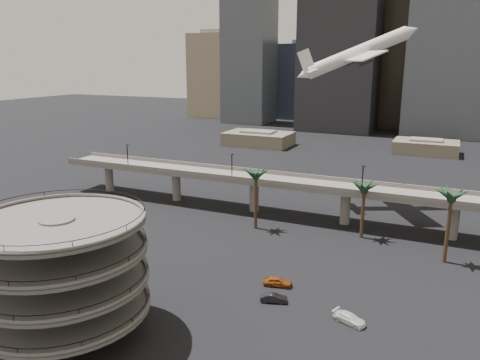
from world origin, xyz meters
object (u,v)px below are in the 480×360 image
at_px(car_a, 278,281).
at_px(car_b, 274,298).
at_px(parking_ramp, 61,266).
at_px(airborne_jet, 357,54).
at_px(overpass, 298,187).
at_px(car_c, 349,318).

distance_m(car_a, car_b, 5.31).
height_order(parking_ramp, airborne_jet, airborne_jet).
xyz_separation_m(overpass, airborne_jet, (8.01, 18.18, 29.75)).
distance_m(overpass, car_b, 41.11).
bearing_deg(parking_ramp, car_c, 28.68).
relative_size(parking_ramp, car_b, 5.46).
distance_m(overpass, car_a, 35.86).
height_order(parking_ramp, car_a, parking_ramp).
distance_m(airborne_jet, car_a, 63.90).
bearing_deg(parking_ramp, overpass, 77.57).
distance_m(airborne_jet, car_c, 70.29).
bearing_deg(parking_ramp, car_a, 49.87).
distance_m(car_a, car_c, 14.31).
xyz_separation_m(airborne_jet, car_a, (-0.27, -52.58, -36.31)).
height_order(car_a, car_b, car_a).
relative_size(car_a, car_c, 0.97).
bearing_deg(airborne_jet, car_b, -118.75).
bearing_deg(car_b, overpass, -4.25).
distance_m(parking_ramp, airborne_jet, 84.50).
xyz_separation_m(car_a, car_b, (1.27, -5.16, -0.12)).
bearing_deg(airborne_jet, car_c, -107.63).
xyz_separation_m(parking_ramp, car_c, (33.63, 18.40, -9.15)).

